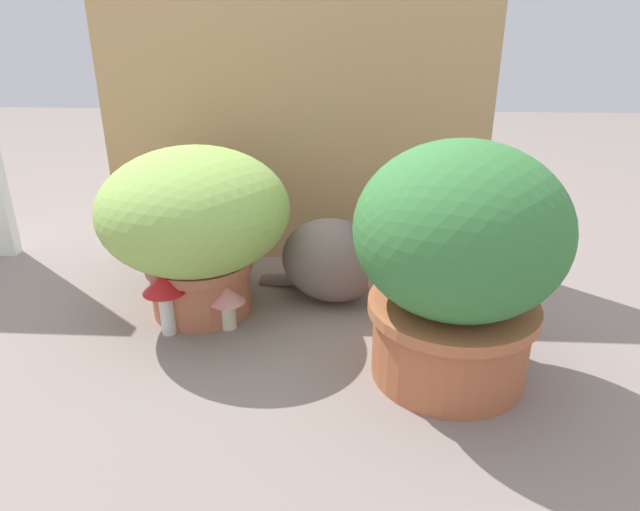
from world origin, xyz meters
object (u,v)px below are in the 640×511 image
leafy_planter (458,258)px  mushroom_ornament_red (164,289)px  mushroom_ornament_pink (227,299)px  cat (338,257)px  grass_planter (195,221)px

leafy_planter → mushroom_ornament_red: (-0.62, 0.12, -0.15)m
leafy_planter → mushroom_ornament_pink: bearing=162.3°
cat → leafy_planter: bearing=-52.8°
cat → mushroom_ornament_red: size_ratio=2.40×
grass_planter → mushroom_ornament_red: bearing=-114.3°
grass_planter → mushroom_ornament_pink: (0.08, -0.08, -0.16)m
grass_planter → leafy_planter: bearing=-22.7°
grass_planter → cat: size_ratio=1.20×
leafy_planter → cat: (-0.23, 0.31, -0.14)m
leafy_planter → mushroom_ornament_red: size_ratio=3.15×
leafy_planter → mushroom_ornament_pink: leafy_planter is taller
grass_planter → cat: bearing=11.7°
grass_planter → leafy_planter: leafy_planter is taller
leafy_planter → mushroom_ornament_pink: (-0.49, 0.16, -0.19)m
cat → mushroom_ornament_pink: 0.30m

